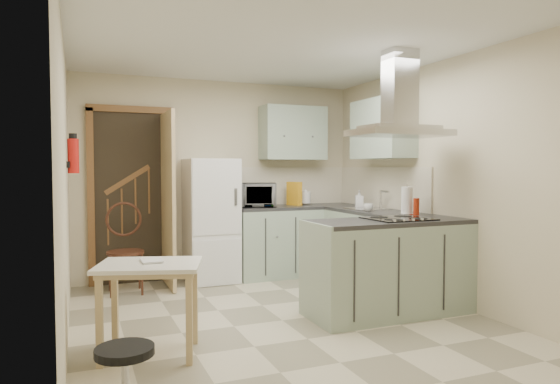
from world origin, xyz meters
name	(u,v)px	position (x,y,z in m)	size (l,w,h in m)	color
floor	(282,320)	(0.00, 0.00, 0.00)	(4.20, 4.20, 0.00)	beige
ceiling	(282,43)	(0.00, 0.00, 2.50)	(4.20, 4.20, 0.00)	silver
back_wall	(220,179)	(0.00, 2.10, 1.25)	(3.60, 3.60, 0.00)	beige
left_wall	(65,186)	(-1.80, 0.00, 1.25)	(4.20, 4.20, 0.00)	beige
right_wall	(443,181)	(1.80, 0.00, 1.25)	(4.20, 4.20, 0.00)	beige
doorway	(132,196)	(-1.10, 2.07, 1.05)	(1.10, 0.12, 2.10)	brown
fridge	(211,220)	(-0.20, 1.80, 0.75)	(0.60, 0.60, 1.50)	white
counter_back	(276,241)	(0.66, 1.80, 0.45)	(1.08, 0.60, 0.90)	#9EB2A0
counter_right	(360,244)	(1.50, 1.12, 0.45)	(0.60, 1.95, 0.90)	#9EB2A0
splashback	(289,186)	(0.96, 2.09, 1.15)	(1.68, 0.02, 0.50)	beige
wall_cabinet_back	(293,133)	(0.95, 1.93, 1.85)	(0.85, 0.35, 0.70)	#9EB2A0
wall_cabinet_right	(382,129)	(1.62, 0.85, 1.85)	(0.35, 0.90, 0.70)	#9EB2A0
peninsula	(389,267)	(1.02, -0.18, 0.45)	(1.55, 0.65, 0.90)	#9EB2A0
hob	(398,219)	(1.12, -0.18, 0.91)	(0.58, 0.50, 0.01)	black
extractor_hood	(399,133)	(1.12, -0.18, 1.72)	(0.90, 0.55, 0.10)	silver
sink	(368,209)	(1.50, 0.95, 0.91)	(0.45, 0.40, 0.01)	silver
fire_extinguisher	(73,156)	(-1.74, 0.90, 1.50)	(0.10, 0.10, 0.32)	#B2140F
drop_leaf_table	(150,309)	(-1.23, -0.40, 0.34)	(0.73, 0.55, 0.69)	#CFBB7F
bentwood_chair	(125,252)	(-1.23, 1.58, 0.46)	(0.40, 0.40, 0.91)	#4D2719
microwave	(255,195)	(0.36, 1.78, 1.05)	(0.54, 0.37, 0.30)	black
kettle	(306,197)	(1.12, 1.89, 1.00)	(0.13, 0.13, 0.20)	white
cereal_box	(294,194)	(0.94, 1.86, 1.05)	(0.08, 0.21, 0.31)	orange
soap_bottle	(359,199)	(1.56, 1.25, 1.01)	(0.10, 0.10, 0.21)	silver
paper_towel	(407,200)	(1.52, 0.22, 1.05)	(0.12, 0.12, 0.30)	white
cup	(368,208)	(1.32, 0.66, 0.94)	(0.11, 0.11, 0.09)	white
red_bottle	(416,207)	(1.54, 0.09, 0.99)	(0.06, 0.06, 0.18)	#AD280E
book	(141,256)	(-1.28, -0.36, 0.73)	(0.15, 0.21, 0.09)	#9E3446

